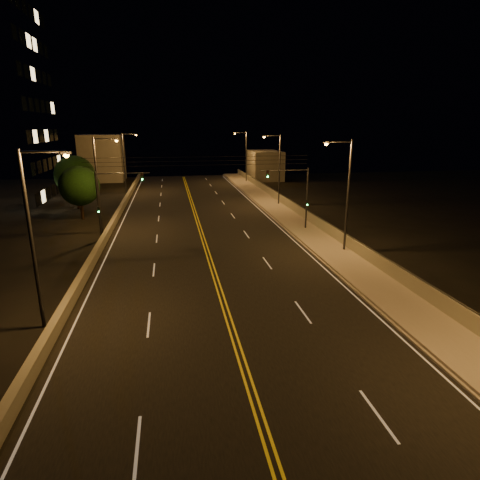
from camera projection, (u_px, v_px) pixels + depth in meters
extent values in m
plane|color=black|center=(274.00, 463.00, 13.22)|extent=(160.00, 160.00, 0.00)
cube|color=black|center=(211.00, 264.00, 32.16)|extent=(18.00, 120.00, 0.02)
cube|color=gray|center=(338.00, 255.00, 33.91)|extent=(3.60, 120.00, 0.30)
cube|color=gray|center=(317.00, 257.00, 33.62)|extent=(0.14, 120.00, 0.15)
cube|color=gray|center=(357.00, 247.00, 34.00)|extent=(0.30, 120.00, 1.00)
cube|color=gray|center=(89.00, 267.00, 30.51)|extent=(0.45, 120.00, 0.78)
cube|color=gray|center=(264.00, 165.00, 82.92)|extent=(6.00, 10.00, 5.78)
cube|color=gray|center=(103.00, 158.00, 80.04)|extent=(8.00, 8.00, 9.08)
cylinder|color=black|center=(358.00, 241.00, 33.86)|extent=(0.06, 120.00, 0.06)
cube|color=silver|center=(100.00, 270.00, 30.74)|extent=(0.12, 116.00, 0.00)
cube|color=silver|center=(313.00, 258.00, 33.58)|extent=(0.12, 116.00, 0.00)
cube|color=gold|center=(209.00, 264.00, 32.13)|extent=(0.12, 116.00, 0.00)
cube|color=gold|center=(213.00, 264.00, 32.18)|extent=(0.12, 116.00, 0.00)
cube|color=silver|center=(137.00, 446.00, 13.89)|extent=(0.12, 3.00, 0.00)
cube|color=silver|center=(149.00, 324.00, 22.41)|extent=(0.12, 3.00, 0.00)
cube|color=silver|center=(154.00, 270.00, 30.94)|extent=(0.12, 3.00, 0.00)
cube|color=silver|center=(157.00, 238.00, 39.47)|extent=(0.12, 3.00, 0.00)
cube|color=silver|center=(159.00, 218.00, 47.99)|extent=(0.12, 3.00, 0.00)
cube|color=silver|center=(160.00, 205.00, 56.52)|extent=(0.12, 3.00, 0.00)
cube|color=silver|center=(161.00, 194.00, 65.04)|extent=(0.12, 3.00, 0.00)
cube|color=silver|center=(162.00, 186.00, 73.57)|extent=(0.12, 3.00, 0.00)
cube|color=silver|center=(162.00, 180.00, 82.09)|extent=(0.12, 3.00, 0.00)
cube|color=silver|center=(378.00, 415.00, 15.38)|extent=(0.12, 3.00, 0.00)
cube|color=silver|center=(303.00, 312.00, 23.90)|extent=(0.12, 3.00, 0.00)
cube|color=silver|center=(267.00, 263.00, 32.43)|extent=(0.12, 3.00, 0.00)
cube|color=silver|center=(246.00, 234.00, 40.95)|extent=(0.12, 3.00, 0.00)
cube|color=silver|center=(233.00, 216.00, 49.48)|extent=(0.12, 3.00, 0.00)
cube|color=silver|center=(223.00, 203.00, 58.01)|extent=(0.12, 3.00, 0.00)
cube|color=silver|center=(216.00, 193.00, 66.53)|extent=(0.12, 3.00, 0.00)
cube|color=silver|center=(210.00, 185.00, 75.06)|extent=(0.12, 3.00, 0.00)
cube|color=silver|center=(206.00, 179.00, 83.58)|extent=(0.12, 3.00, 0.00)
cylinder|color=#2D2D33|center=(348.00, 198.00, 33.85)|extent=(0.20, 0.20, 9.63)
cylinder|color=#2D2D33|center=(339.00, 142.00, 32.39)|extent=(2.20, 0.12, 0.12)
cube|color=#2D2D33|center=(326.00, 143.00, 32.23)|extent=(0.50, 0.25, 0.14)
sphere|color=#FF9E2D|center=(326.00, 144.00, 32.25)|extent=(0.28, 0.28, 0.28)
cylinder|color=#2D2D33|center=(279.00, 171.00, 54.51)|extent=(0.20, 0.20, 9.63)
cylinder|color=#2D2D33|center=(272.00, 136.00, 53.04)|extent=(2.20, 0.12, 0.12)
cube|color=#2D2D33|center=(264.00, 136.00, 52.88)|extent=(0.50, 0.25, 0.14)
sphere|color=#FF9E2D|center=(264.00, 137.00, 52.91)|extent=(0.28, 0.28, 0.28)
cylinder|color=#2D2D33|center=(246.00, 158.00, 77.36)|extent=(0.20, 0.20, 9.63)
cylinder|color=#2D2D33|center=(241.00, 133.00, 75.89)|extent=(2.20, 0.12, 0.12)
cube|color=#2D2D33|center=(235.00, 133.00, 75.73)|extent=(0.50, 0.25, 0.14)
sphere|color=#FF9E2D|center=(235.00, 134.00, 75.76)|extent=(0.28, 0.28, 0.28)
cylinder|color=#2D2D33|center=(32.00, 243.00, 20.87)|extent=(0.20, 0.20, 9.63)
cylinder|color=#2D2D33|center=(42.00, 152.00, 19.77)|extent=(2.20, 0.12, 0.12)
cube|color=#2D2D33|center=(66.00, 153.00, 19.97)|extent=(0.50, 0.25, 0.14)
sphere|color=#FF9E2D|center=(66.00, 155.00, 20.00)|extent=(0.28, 0.28, 0.28)
cylinder|color=#2D2D33|center=(98.00, 186.00, 40.58)|extent=(0.20, 0.20, 9.63)
cylinder|color=#2D2D33|center=(105.00, 139.00, 39.48)|extent=(2.20, 0.12, 0.12)
cube|color=#2D2D33|center=(116.00, 139.00, 39.69)|extent=(0.50, 0.25, 0.14)
sphere|color=#FF9E2D|center=(116.00, 141.00, 39.71)|extent=(0.28, 0.28, 0.28)
cylinder|color=#2D2D33|center=(124.00, 163.00, 65.27)|extent=(0.20, 0.20, 9.63)
cylinder|color=#2D2D33|center=(129.00, 134.00, 64.17)|extent=(2.20, 0.12, 0.12)
cube|color=#2D2D33|center=(136.00, 134.00, 64.37)|extent=(0.50, 0.25, 0.14)
sphere|color=#FF9E2D|center=(136.00, 135.00, 64.40)|extent=(0.28, 0.28, 0.28)
cylinder|color=#2D2D33|center=(307.00, 200.00, 41.71)|extent=(0.18, 0.18, 6.59)
cylinder|color=#2D2D33|center=(284.00, 170.00, 40.45)|extent=(5.00, 0.10, 0.10)
cube|color=black|center=(268.00, 174.00, 40.25)|extent=(0.28, 0.18, 0.80)
sphere|color=#19FF4C|center=(268.00, 177.00, 40.22)|extent=(0.14, 0.14, 0.14)
cube|color=black|center=(307.00, 203.00, 41.65)|extent=(0.22, 0.14, 0.55)
cylinder|color=#2D2D33|center=(99.00, 206.00, 38.27)|extent=(0.18, 0.18, 6.59)
cylinder|color=#2D2D33|center=(123.00, 173.00, 37.83)|extent=(5.00, 0.10, 0.10)
cube|color=black|center=(142.00, 177.00, 38.22)|extent=(0.28, 0.18, 0.80)
sphere|color=#19FF4C|center=(142.00, 179.00, 38.18)|extent=(0.14, 0.14, 0.14)
cube|color=black|center=(99.00, 210.00, 38.21)|extent=(0.22, 0.14, 0.55)
cylinder|color=black|center=(200.00, 165.00, 39.24)|extent=(22.00, 0.03, 0.03)
cylinder|color=black|center=(200.00, 161.00, 39.13)|extent=(22.00, 0.03, 0.03)
cylinder|color=black|center=(200.00, 157.00, 39.02)|extent=(22.00, 0.03, 0.03)
cylinder|color=black|center=(82.00, 210.00, 47.53)|extent=(0.36, 0.36, 2.19)
sphere|color=black|center=(79.00, 186.00, 46.75)|extent=(4.62, 4.62, 4.62)
cylinder|color=black|center=(78.00, 200.00, 53.43)|extent=(0.36, 0.36, 2.46)
sphere|color=black|center=(75.00, 176.00, 52.55)|extent=(5.18, 5.18, 5.18)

